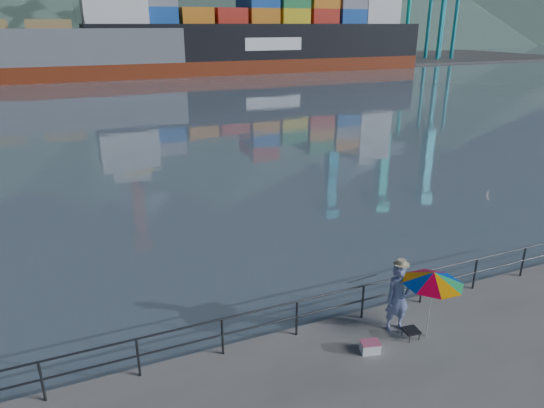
% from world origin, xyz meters
% --- Properties ---
extents(harbor_water, '(500.00, 280.00, 0.00)m').
position_xyz_m(harbor_water, '(0.00, 130.00, 0.00)').
color(harbor_water, slate).
rests_on(harbor_water, ground).
extents(far_dock, '(200.00, 40.00, 0.40)m').
position_xyz_m(far_dock, '(10.00, 93.00, 0.00)').
color(far_dock, '#514F4C').
rests_on(far_dock, ground).
extents(guardrail, '(22.00, 0.06, 1.03)m').
position_xyz_m(guardrail, '(0.00, 1.70, 0.52)').
color(guardrail, '#2D3033').
rests_on(guardrail, ground).
extents(container_stacks, '(58.00, 8.40, 7.80)m').
position_xyz_m(container_stacks, '(32.45, 94.45, 3.07)').
color(container_stacks, '#194CA5').
rests_on(container_stacks, ground).
extents(fisherman, '(0.74, 0.54, 1.89)m').
position_xyz_m(fisherman, '(1.53, 0.91, 0.95)').
color(fisherman, navy).
rests_on(fisherman, ground).
extents(beach_umbrella, '(2.03, 2.03, 1.87)m').
position_xyz_m(beach_umbrella, '(2.07, 0.33, 1.71)').
color(beach_umbrella, white).
rests_on(beach_umbrella, ground).
extents(folding_stool, '(0.42, 0.42, 0.25)m').
position_xyz_m(folding_stool, '(1.65, 0.42, 0.13)').
color(folding_stool, black).
rests_on(folding_stool, ground).
extents(cooler_bag, '(0.52, 0.41, 0.26)m').
position_xyz_m(cooler_bag, '(0.36, 0.34, 0.13)').
color(cooler_bag, white).
rests_on(cooler_bag, ground).
extents(fishing_rod, '(0.22, 1.66, 1.17)m').
position_xyz_m(fishing_rod, '(1.23, 2.18, 0.00)').
color(fishing_rod, black).
rests_on(fishing_rod, ground).
extents(bulk_carrier, '(51.78, 8.96, 14.50)m').
position_xyz_m(bulk_carrier, '(-11.55, 73.01, 4.12)').
color(bulk_carrier, maroon).
rests_on(bulk_carrier, ground).
extents(container_ship, '(58.16, 9.69, 18.10)m').
position_xyz_m(container_ship, '(28.88, 73.61, 5.85)').
color(container_ship, maroon).
rests_on(container_ship, ground).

